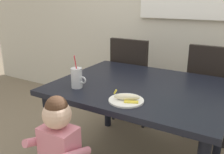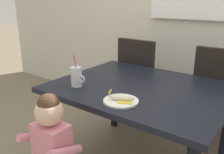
{
  "view_description": "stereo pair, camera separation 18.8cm",
  "coord_description": "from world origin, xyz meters",
  "px_view_note": "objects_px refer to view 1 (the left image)",
  "views": [
    {
      "loc": [
        0.71,
        -1.65,
        1.36
      ],
      "look_at": [
        -0.2,
        -0.1,
        0.78
      ],
      "focal_mm": 39.15,
      "sensor_mm": 36.0,
      "label": 1
    },
    {
      "loc": [
        0.87,
        -1.55,
        1.36
      ],
      "look_at": [
        -0.2,
        -0.1,
        0.78
      ],
      "focal_mm": 39.15,
      "sensor_mm": 36.0,
      "label": 2
    }
  ],
  "objects_px": {
    "milk_cup": "(77,79)",
    "peeled_banana": "(127,97)",
    "dining_chair_left": "(133,75)",
    "toddler_standing": "(59,145)",
    "dining_chair_right": "(211,87)",
    "snack_plate": "(126,100)",
    "dining_table": "(140,96)"
  },
  "relations": [
    {
      "from": "milk_cup",
      "to": "snack_plate",
      "type": "height_order",
      "value": "milk_cup"
    },
    {
      "from": "toddler_standing",
      "to": "snack_plate",
      "type": "bearing_deg",
      "value": 56.65
    },
    {
      "from": "dining_chair_left",
      "to": "snack_plate",
      "type": "relative_size",
      "value": 4.17
    },
    {
      "from": "toddler_standing",
      "to": "peeled_banana",
      "type": "relative_size",
      "value": 4.77
    },
    {
      "from": "dining_chair_right",
      "to": "toddler_standing",
      "type": "relative_size",
      "value": 1.15
    },
    {
      "from": "dining_chair_left",
      "to": "milk_cup",
      "type": "bearing_deg",
      "value": 90.62
    },
    {
      "from": "dining_chair_left",
      "to": "toddler_standing",
      "type": "height_order",
      "value": "dining_chair_left"
    },
    {
      "from": "dining_chair_left",
      "to": "toddler_standing",
      "type": "relative_size",
      "value": 1.15
    },
    {
      "from": "dining_table",
      "to": "dining_chair_left",
      "type": "relative_size",
      "value": 1.35
    },
    {
      "from": "dining_table",
      "to": "toddler_standing",
      "type": "bearing_deg",
      "value": -105.67
    },
    {
      "from": "dining_table",
      "to": "toddler_standing",
      "type": "xyz_separation_m",
      "value": [
        -0.2,
        -0.72,
        -0.1
      ]
    },
    {
      "from": "dining_chair_right",
      "to": "peeled_banana",
      "type": "relative_size",
      "value": 5.46
    },
    {
      "from": "milk_cup",
      "to": "peeled_banana",
      "type": "xyz_separation_m",
      "value": [
        0.45,
        -0.05,
        -0.04
      ]
    },
    {
      "from": "snack_plate",
      "to": "milk_cup",
      "type": "bearing_deg",
      "value": 174.0
    },
    {
      "from": "dining_table",
      "to": "dining_chair_right",
      "type": "relative_size",
      "value": 1.35
    },
    {
      "from": "dining_table",
      "to": "dining_chair_left",
      "type": "xyz_separation_m",
      "value": [
        -0.4,
        0.7,
        -0.09
      ]
    },
    {
      "from": "dining_chair_right",
      "to": "peeled_banana",
      "type": "distance_m",
      "value": 1.15
    },
    {
      "from": "snack_plate",
      "to": "dining_chair_right",
      "type": "bearing_deg",
      "value": 71.08
    },
    {
      "from": "dining_table",
      "to": "dining_chair_right",
      "type": "distance_m",
      "value": 0.85
    },
    {
      "from": "dining_chair_left",
      "to": "peeled_banana",
      "type": "xyz_separation_m",
      "value": [
        0.46,
        -1.05,
        0.21
      ]
    },
    {
      "from": "snack_plate",
      "to": "peeled_banana",
      "type": "relative_size",
      "value": 1.31
    },
    {
      "from": "dining_table",
      "to": "dining_chair_left",
      "type": "distance_m",
      "value": 0.81
    },
    {
      "from": "dining_chair_left",
      "to": "dining_chair_right",
      "type": "xyz_separation_m",
      "value": [
        0.82,
        0.03,
        0.0
      ]
    },
    {
      "from": "milk_cup",
      "to": "peeled_banana",
      "type": "relative_size",
      "value": 1.43
    },
    {
      "from": "toddler_standing",
      "to": "snack_plate",
      "type": "xyz_separation_m",
      "value": [
        0.25,
        0.38,
        0.2
      ]
    },
    {
      "from": "snack_plate",
      "to": "peeled_banana",
      "type": "distance_m",
      "value": 0.03
    },
    {
      "from": "dining_table",
      "to": "snack_plate",
      "type": "bearing_deg",
      "value": -82.04
    },
    {
      "from": "toddler_standing",
      "to": "snack_plate",
      "type": "height_order",
      "value": "toddler_standing"
    },
    {
      "from": "dining_table",
      "to": "peeled_banana",
      "type": "height_order",
      "value": "peeled_banana"
    },
    {
      "from": "snack_plate",
      "to": "peeled_banana",
      "type": "bearing_deg",
      "value": -17.69
    },
    {
      "from": "toddler_standing",
      "to": "dining_chair_right",
      "type": "bearing_deg",
      "value": 66.96
    },
    {
      "from": "toddler_standing",
      "to": "milk_cup",
      "type": "distance_m",
      "value": 0.53
    }
  ]
}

